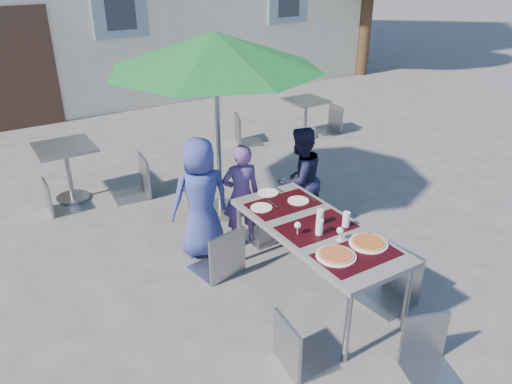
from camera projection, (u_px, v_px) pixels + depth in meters
ground at (390, 301)px, 4.86m from camera, size 90.00×90.00×0.00m
dining_table at (316, 232)px, 4.68m from camera, size 0.80×1.85×0.76m
pizza_near_left at (336, 255)px, 4.20m from camera, size 0.34×0.34×0.03m
pizza_near_right at (368, 243)px, 4.37m from camera, size 0.34×0.34×0.03m
glassware at (327, 223)px, 4.57m from camera, size 0.54×0.39×0.15m
place_settings at (276, 200)px, 5.13m from camera, size 0.66×0.54×0.01m
child_0 at (201, 198)px, 5.37m from camera, size 0.69×0.47×1.35m
child_1 at (241, 195)px, 5.60m from camera, size 0.50×0.39×1.20m
child_2 at (300, 180)px, 5.87m from camera, size 0.67×0.44×1.29m
chair_0 at (220, 224)px, 5.01m from camera, size 0.52×0.53×1.02m
chair_1 at (268, 195)px, 5.62m from camera, size 0.48×0.49×1.01m
chair_2 at (307, 199)px, 5.55m from camera, size 0.51×0.51×0.99m
chair_3 at (299, 314)px, 3.87m from camera, size 0.45×0.45×0.92m
chair_4 at (400, 248)px, 4.65m from camera, size 0.48×0.47×0.98m
chair_5 at (435, 318)px, 3.85m from camera, size 0.51×0.51×0.90m
patio_umbrella at (215, 52)px, 5.58m from camera, size 2.51×2.51×2.27m
cafe_table_0 at (67, 162)px, 6.60m from camera, size 0.72×0.72×0.78m
bg_chair_l_0 at (52, 177)px, 6.30m from camera, size 0.38×0.38×0.85m
bg_chair_r_0 at (134, 153)px, 6.68m from camera, size 0.51×0.51×1.05m
cafe_table_1 at (306, 113)px, 8.93m from camera, size 0.64×0.64×0.69m
bg_chair_l_1 at (243, 112)px, 8.55m from camera, size 0.56×0.56×0.98m
bg_chair_r_1 at (332, 103)px, 9.15m from camera, size 0.43×0.43×0.91m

